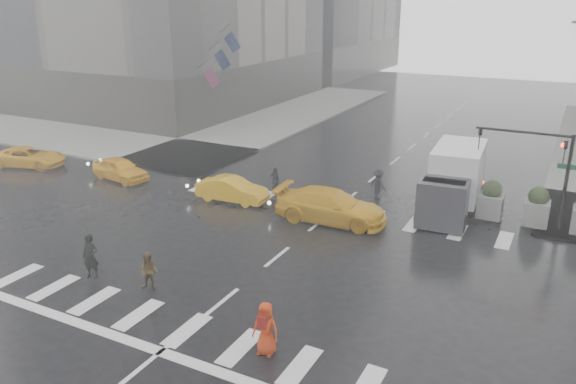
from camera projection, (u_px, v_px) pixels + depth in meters
The scene contains 17 objects.
ground at pixel (277, 257), 22.84m from camera, with size 120.00×120.00×0.00m, color black.
sidewalk_nw at pixel (170, 125), 45.97m from camera, with size 35.00×35.00×0.15m, color slate.
road_markings at pixel (277, 257), 22.84m from camera, with size 18.00×48.00×0.01m, color silver, non-canonical shape.
traffic_signal_pole at pixel (544, 161), 24.58m from camera, with size 4.45×0.42×4.50m.
planter_west at pixel (491, 200), 26.35m from camera, with size 1.10×1.10×1.80m.
planter_mid at pixel (537, 207), 25.48m from camera, with size 1.10×1.10×1.80m.
flag_cluster at pixel (219, 57), 43.06m from camera, with size 2.87×3.06×4.69m.
pedestrian_black at pixel (88, 238), 20.67m from camera, with size 1.21×1.22×2.43m.
pedestrian_brown at pixel (149, 271), 20.09m from camera, with size 0.70×0.54×1.43m, color #473519.
pedestrian_orange at pixel (266, 328), 16.40m from camera, with size 0.86×0.60×1.67m.
pedestrian_far_a at pixel (275, 181), 29.81m from camera, with size 0.89×0.54×1.52m, color black.
pedestrian_far_b at pixel (378, 184), 29.16m from camera, with size 1.03×0.57×1.59m, color black.
taxi_front at pixel (120, 169), 32.28m from camera, with size 1.52×3.77×1.29m, color #F5AF0C.
taxi_mid at pixel (232, 190), 28.91m from camera, with size 1.31×3.76×1.24m, color #F5AF0C.
taxi_rear at pixel (331, 206), 26.22m from camera, with size 2.15×4.66×1.53m, color #F5AF0C.
taxi_far at pixel (30, 157), 34.89m from camera, with size 2.02×3.88×1.22m, color #F5AF0C.
box_truck at pixel (454, 179), 27.04m from camera, with size 2.24×5.97×3.17m.
Camera 1 is at (9.93, -18.17, 10.01)m, focal length 35.00 mm.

